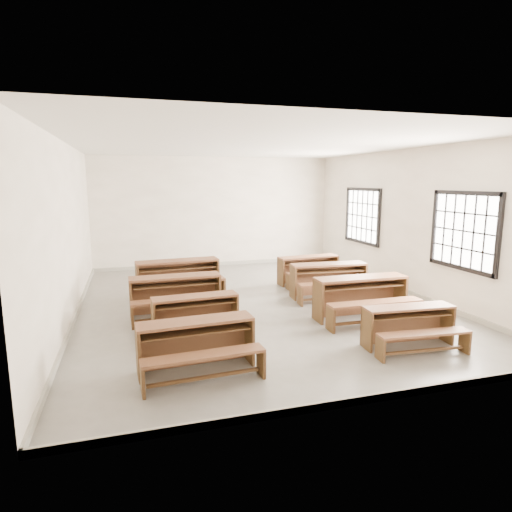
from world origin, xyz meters
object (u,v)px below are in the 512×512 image
object	(u,v)px
desk_set_4	(410,324)
desk_set_6	(329,278)
desk_set_1	(196,312)
desk_set_2	(176,293)
desk_set_7	(309,268)
desk_set_5	(362,295)
desk_set_3	(178,275)
desk_set_0	(197,342)

from	to	relation	value
desk_set_4	desk_set_6	distance (m)	2.92
desk_set_1	desk_set_6	bearing A→B (deg)	20.61
desk_set_2	desk_set_7	xyz separation A→B (m)	(3.41, 1.63, -0.04)
desk_set_1	desk_set_5	xyz separation A→B (m)	(3.03, -0.08, 0.08)
desk_set_5	desk_set_6	world-z (taller)	desk_set_5
desk_set_5	desk_set_4	bearing A→B (deg)	-89.31
desk_set_4	desk_set_1	bearing A→B (deg)	157.97
desk_set_3	desk_set_2	bearing A→B (deg)	-102.52
desk_set_3	desk_set_6	world-z (taller)	desk_set_3
desk_set_4	desk_set_7	bearing A→B (deg)	91.94
desk_set_2	desk_set_5	size ratio (longest dim) A/B	0.98
desk_set_0	desk_set_1	world-z (taller)	desk_set_0
desk_set_2	desk_set_1	bearing A→B (deg)	-80.39
desk_set_0	desk_set_3	world-z (taller)	desk_set_3
desk_set_0	desk_set_7	xyz separation A→B (m)	(3.40, 4.14, -0.01)
desk_set_0	desk_set_5	distance (m)	3.51
desk_set_7	desk_set_6	bearing A→B (deg)	-97.56
desk_set_0	desk_set_3	distance (m)	3.87
desk_set_0	desk_set_3	bearing A→B (deg)	83.56
desk_set_3	desk_set_5	world-z (taller)	desk_set_3
desk_set_4	desk_set_5	bearing A→B (deg)	94.20
desk_set_6	desk_set_7	size ratio (longest dim) A/B	1.09
desk_set_0	desk_set_5	bearing A→B (deg)	18.97
desk_set_2	desk_set_6	bearing A→B (deg)	4.40
desk_set_2	desk_set_7	world-z (taller)	desk_set_2
desk_set_4	desk_set_6	world-z (taller)	desk_set_6
desk_set_0	desk_set_2	xyz separation A→B (m)	(-0.01, 2.51, 0.04)
desk_set_5	desk_set_1	bearing A→B (deg)	179.20
desk_set_0	desk_set_1	xyz separation A→B (m)	(0.20, 1.43, -0.03)
desk_set_1	desk_set_6	world-z (taller)	desk_set_6
desk_set_6	desk_set_7	distance (m)	1.29
desk_set_3	desk_set_0	bearing A→B (deg)	-97.05
desk_set_2	desk_set_0	bearing A→B (deg)	-91.37
desk_set_2	desk_set_4	distance (m)	4.14
desk_set_0	desk_set_3	size ratio (longest dim) A/B	0.86
desk_set_1	desk_set_7	distance (m)	4.19
desk_set_2	desk_set_5	world-z (taller)	desk_set_5
desk_set_1	desk_set_2	size ratio (longest dim) A/B	0.86
desk_set_1	desk_set_7	size ratio (longest dim) A/B	0.93
desk_set_0	desk_set_4	size ratio (longest dim) A/B	1.10
desk_set_5	desk_set_0	bearing A→B (deg)	-156.65
desk_set_1	desk_set_2	bearing A→B (deg)	97.21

